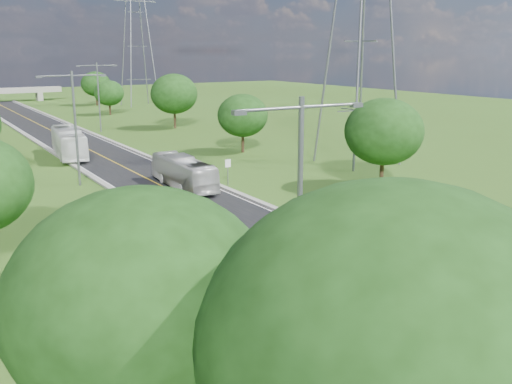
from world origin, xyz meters
TOP-DOWN VIEW (x-y plane):
  - ground at (0.00, 60.00)m, footprint 260.00×260.00m
  - road at (0.00, 66.00)m, footprint 8.00×150.00m
  - curb_left at (-4.25, 66.00)m, footprint 0.50×150.00m
  - curb_right at (4.25, 66.00)m, footprint 0.50×150.00m
  - speed_limit_sign at (5.20, 37.98)m, footprint 0.55×0.09m
  - streetlight_near_left at (-6.00, 12.00)m, footprint 5.90×0.25m
  - streetlight_mid_left at (-6.00, 45.00)m, footprint 5.90×0.25m
  - streetlight_far_right at (6.00, 78.00)m, footprint 5.90×0.25m
  - power_tower_near at (22.00, 40.00)m, footprint 9.00×6.40m
  - power_tower_far at (26.00, 115.00)m, footprint 9.00×6.40m
  - tree_la at (-14.00, 8.00)m, footprint 7.14×7.14m
  - tree_lf at (-11.00, 2.00)m, footprint 7.98×7.98m
  - tree_rb at (16.00, 30.00)m, footprint 6.72×6.72m
  - tree_rc at (15.00, 52.00)m, footprint 5.88×5.88m
  - tree_rd at (17.00, 76.00)m, footprint 7.14×7.14m
  - tree_re at (14.50, 100.00)m, footprint 5.46×5.46m
  - tree_rf at (18.00, 120.00)m, footprint 6.30×6.30m
  - bus_outbound at (1.38, 39.03)m, footprint 2.61×9.81m
  - bus_inbound at (-3.20, 59.57)m, footprint 4.19×11.73m

SIDE VIEW (x-z plane):
  - ground at x=0.00m, z-range 0.00..0.00m
  - road at x=0.00m, z-range 0.00..0.06m
  - curb_left at x=-4.25m, z-range 0.00..0.22m
  - curb_right at x=4.25m, z-range 0.00..0.22m
  - bus_outbound at x=1.38m, z-range 0.06..2.77m
  - speed_limit_sign at x=5.20m, z-range 0.40..2.80m
  - bus_inbound at x=-3.20m, z-range 0.06..3.26m
  - tree_re at x=14.50m, z-range 0.85..7.20m
  - tree_rc at x=15.00m, z-range 0.91..7.75m
  - tree_rf at x=18.00m, z-range 0.98..8.31m
  - tree_rb at x=16.00m, z-range 1.05..8.86m
  - tree_la at x=-14.00m, z-range 1.11..9.42m
  - tree_rd at x=17.00m, z-range 1.11..9.42m
  - tree_lf at x=-11.00m, z-range 1.24..10.53m
  - streetlight_near_left at x=-6.00m, z-range 0.94..10.94m
  - streetlight_mid_left at x=-6.00m, z-range 0.94..10.94m
  - streetlight_far_right at x=6.00m, z-range 0.94..10.94m
  - power_tower_near at x=22.00m, z-range 0.01..28.01m
  - power_tower_far at x=26.00m, z-range 0.01..28.01m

